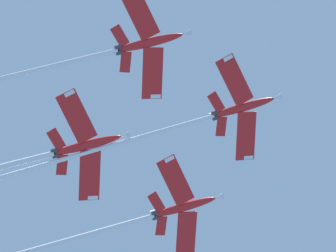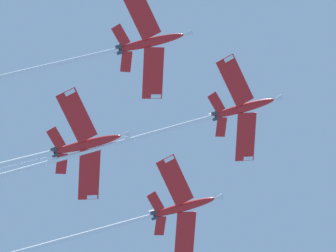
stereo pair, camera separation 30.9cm
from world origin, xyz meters
name	(u,v)px [view 1 (the left image)]	position (x,y,z in m)	size (l,w,h in m)	color
jet_lead	(201,119)	(-8.51, 3.26, 131.03)	(46.13, 29.86, 16.75)	red
jet_left_wing	(142,219)	(-2.94, -16.24, 127.27)	(43.08, 27.03, 15.11)	red
jet_right_wing	(104,54)	(10.95, 10.67, 127.13)	(43.39, 27.87, 15.85)	red
jet_slot	(29,160)	(18.50, -9.30, 122.11)	(42.17, 26.61, 15.12)	red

